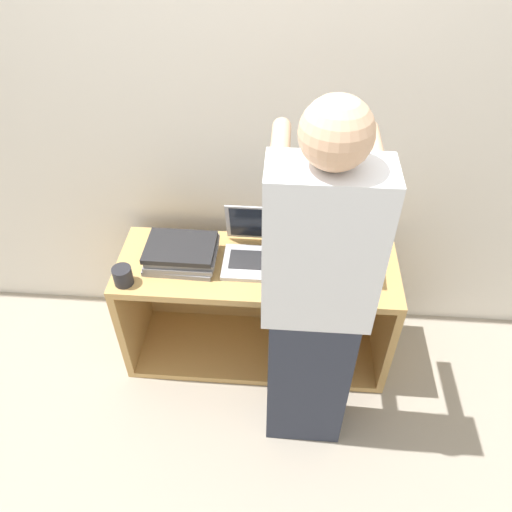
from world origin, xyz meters
The scene contains 9 objects.
ground_plane centered at (0.00, 0.00, 0.00)m, with size 12.00×12.00×0.00m, color #9E9384.
wall_back centered at (0.00, 0.57, 1.20)m, with size 8.00×0.05×2.40m.
cart centered at (0.00, 0.30, 0.32)m, with size 1.32×0.47×0.64m.
laptop_open centered at (0.00, 0.28, 0.69)m, with size 0.32×0.30×0.25m.
laptop_stack_left centered at (-0.35, 0.23, 0.69)m, with size 0.33×0.25×0.10m.
laptop_stack_right centered at (0.35, 0.24, 0.73)m, with size 0.34×0.25×0.17m.
person centered at (0.25, -0.18, 0.84)m, with size 0.40×0.53×1.66m.
mug centered at (-0.59, 0.07, 0.68)m, with size 0.09×0.09×0.09m.
inventory_tag centered at (0.35, 0.18, 0.82)m, with size 0.06×0.02×0.01m.
Camera 1 is at (0.12, -1.45, 2.24)m, focal length 35.00 mm.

